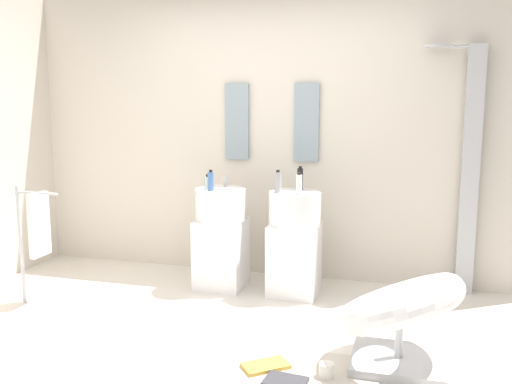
# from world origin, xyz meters

# --- Properties ---
(ground_plane) EXTENTS (4.80, 3.60, 0.04)m
(ground_plane) POSITION_xyz_m (0.00, 0.00, -0.02)
(ground_plane) COLOR silver
(rear_partition) EXTENTS (4.80, 0.10, 2.60)m
(rear_partition) POSITION_xyz_m (0.00, 1.65, 1.30)
(rear_partition) COLOR beige
(rear_partition) RESTS_ON ground_plane
(pedestal_sink_left) EXTENTS (0.43, 0.43, 0.97)m
(pedestal_sink_left) POSITION_xyz_m (-0.32, 1.11, 0.45)
(pedestal_sink_left) COLOR white
(pedestal_sink_left) RESTS_ON ground_plane
(pedestal_sink_right) EXTENTS (0.43, 0.43, 0.97)m
(pedestal_sink_right) POSITION_xyz_m (0.32, 1.11, 0.45)
(pedestal_sink_right) COLOR white
(pedestal_sink_right) RESTS_ON ground_plane
(vanity_mirror_left) EXTENTS (0.22, 0.03, 0.69)m
(vanity_mirror_left) POSITION_xyz_m (-0.32, 1.58, 1.41)
(vanity_mirror_left) COLOR #8C9EA8
(vanity_mirror_right) EXTENTS (0.22, 0.03, 0.69)m
(vanity_mirror_right) POSITION_xyz_m (0.32, 1.58, 1.41)
(vanity_mirror_right) COLOR #8C9EA8
(shower_column) EXTENTS (0.49, 0.24, 2.05)m
(shower_column) POSITION_xyz_m (1.68, 1.53, 1.08)
(shower_column) COLOR #B7BABF
(shower_column) RESTS_ON ground_plane
(lounge_chair) EXTENTS (1.04, 1.04, 0.65)m
(lounge_chair) POSITION_xyz_m (1.20, 0.02, 0.35)
(lounge_chair) COLOR #B7BABF
(lounge_chair) RESTS_ON ground_plane
(towel_rack) EXTENTS (0.37, 0.22, 0.95)m
(towel_rack) POSITION_xyz_m (-1.58, 0.33, 0.63)
(towel_rack) COLOR #B7BABF
(towel_rack) RESTS_ON ground_plane
(area_rug) EXTENTS (0.92, 0.71, 0.01)m
(area_rug) POSITION_xyz_m (0.65, -0.29, 0.01)
(area_rug) COLOR beige
(area_rug) RESTS_ON ground_plane
(magazine_ochre) EXTENTS (0.31, 0.30, 0.02)m
(magazine_ochre) POSITION_xyz_m (0.43, -0.24, 0.02)
(magazine_ochre) COLOR gold
(magazine_ochre) RESTS_ON area_rug
(magazine_charcoal) EXTENTS (0.25, 0.19, 0.02)m
(magazine_charcoal) POSITION_xyz_m (0.59, -0.39, 0.02)
(magazine_charcoal) COLOR #38383D
(magazine_charcoal) RESTS_ON area_rug
(coffee_mug) EXTENTS (0.09, 0.09, 0.08)m
(coffee_mug) POSITION_xyz_m (0.81, -0.25, 0.05)
(coffee_mug) COLOR white
(coffee_mug) RESTS_ON area_rug
(soap_bottle_green) EXTENTS (0.06, 0.06, 0.12)m
(soap_bottle_green) POSITION_xyz_m (-0.42, 1.06, 0.92)
(soap_bottle_green) COLOR #59996B
(soap_bottle_green) RESTS_ON pedestal_sink_left
(soap_bottle_grey) EXTENTS (0.06, 0.06, 0.18)m
(soap_bottle_grey) POSITION_xyz_m (0.19, 1.05, 0.95)
(soap_bottle_grey) COLOR #99999E
(soap_bottle_grey) RESTS_ON pedestal_sink_right
(soap_bottle_clear) EXTENTS (0.05, 0.05, 0.13)m
(soap_bottle_clear) POSITION_xyz_m (-0.40, 1.03, 0.93)
(soap_bottle_clear) COLOR silver
(soap_bottle_clear) RESTS_ON pedestal_sink_left
(soap_bottle_white) EXTENTS (0.05, 0.05, 0.18)m
(soap_bottle_white) POSITION_xyz_m (0.38, 1.00, 0.95)
(soap_bottle_white) COLOR white
(soap_bottle_white) RESTS_ON pedestal_sink_right
(soap_bottle_blue) EXTENTS (0.05, 0.05, 0.18)m
(soap_bottle_blue) POSITION_xyz_m (-0.36, 0.98, 0.95)
(soap_bottle_blue) COLOR #4C72B7
(soap_bottle_blue) RESTS_ON pedestal_sink_left
(soap_bottle_black) EXTENTS (0.05, 0.05, 0.20)m
(soap_bottle_black) POSITION_xyz_m (0.33, 1.26, 0.96)
(soap_bottle_black) COLOR black
(soap_bottle_black) RESTS_ON pedestal_sink_right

